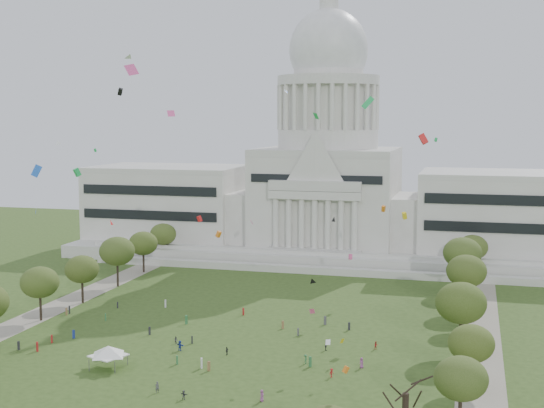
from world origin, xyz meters
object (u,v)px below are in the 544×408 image
Objects in this scene: event_tent at (108,350)px; person_0 at (362,363)px; big_bare_tree at (406,388)px; capitol at (327,186)px.

person_0 is at bearing 15.15° from event_tent.
big_bare_tree is at bearing -20.64° from event_tent.
capitol reaches higher than big_bare_tree.
event_tent is at bearing 159.36° from big_bare_tree.
person_0 is (43.40, 11.75, -2.27)m from event_tent.
event_tent is at bearing -126.21° from person_0.
big_bare_tree is 34.59m from person_0.
capitol is 16.63× the size of event_tent.
event_tent is at bearing -97.46° from capitol.
capitol is at bearing 82.54° from event_tent.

